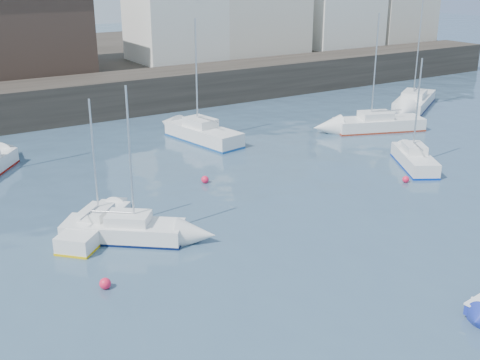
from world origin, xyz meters
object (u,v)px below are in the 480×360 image
sailboat_d (378,124)px  sailboat_a (95,226)px  buoy_mid (405,182)px  buoy_near (106,288)px  sailboat_b (124,230)px  sailboat_g (414,101)px  sailboat_c (414,159)px  buoy_far (205,183)px  sailboat_f (203,133)px

sailboat_d → sailboat_a: bearing=-164.7°
sailboat_d → buoy_mid: bearing=-126.3°
sailboat_a → buoy_near: 5.09m
sailboat_b → sailboat_g: (31.05, 11.69, 0.07)m
sailboat_c → buoy_far: sailboat_c is taller
sailboat_f → buoy_mid: sailboat_f is taller
sailboat_b → buoy_mid: 16.38m
sailboat_c → buoy_mid: size_ratio=16.52×
sailboat_d → sailboat_g: (8.06, 3.98, 0.02)m
sailboat_a → sailboat_f: 15.76m
sailboat_g → sailboat_b: bearing=-159.4°
buoy_far → sailboat_d: bearing=11.0°
sailboat_f → sailboat_a: bearing=-136.8°
sailboat_f → sailboat_g: size_ratio=0.89×
sailboat_b → buoy_mid: bearing=-4.9°
sailboat_d → buoy_mid: 11.30m
sailboat_d → sailboat_g: size_ratio=0.90×
sailboat_a → sailboat_c: sailboat_c is taller
sailboat_b → sailboat_f: sailboat_f is taller
sailboat_d → buoy_near: (-25.25, -11.44, -0.51)m
sailboat_c → sailboat_d: 8.48m
sailboat_a → sailboat_b: (0.93, -1.17, 0.02)m
sailboat_a → sailboat_c: bearing=-2.5°
sailboat_c → buoy_mid: sailboat_c is taller
buoy_near → buoy_mid: size_ratio=1.14×
sailboat_d → sailboat_g: sailboat_g is taller
sailboat_d → sailboat_g: bearing=26.3°
sailboat_g → buoy_near: size_ratio=20.80×
sailboat_a → buoy_far: size_ratio=14.45×
sailboat_f → sailboat_g: sailboat_g is taller
sailboat_c → buoy_mid: 3.08m
sailboat_b → buoy_far: (6.62, 4.54, -0.45)m
buoy_near → sailboat_a: bearing=74.9°
sailboat_f → buoy_far: size_ratio=19.30×
buoy_mid → buoy_far: (-9.70, 5.94, 0.00)m
sailboat_a → sailboat_c: size_ratio=0.96×
sailboat_b → buoy_mid: sailboat_b is taller
buoy_far → buoy_near: bearing=-137.0°
sailboat_c → buoy_near: 21.47m
sailboat_b → sailboat_g: 33.18m
sailboat_f → sailboat_c: bearing=-54.6°
sailboat_c → buoy_near: (-21.08, -4.06, -0.50)m
sailboat_b → sailboat_f: (10.55, 11.97, 0.13)m
sailboat_c → sailboat_d: (4.17, 7.38, 0.01)m
sailboat_a → sailboat_d: sailboat_d is taller
buoy_mid → buoy_near: bearing=-172.8°
sailboat_a → sailboat_f: size_ratio=0.75×
sailboat_c → buoy_far: bearing=161.0°
sailboat_f → sailboat_g: (20.50, -0.28, -0.05)m
buoy_mid → sailboat_c: bearing=34.5°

